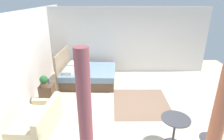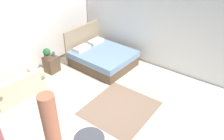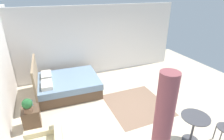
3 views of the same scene
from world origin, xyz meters
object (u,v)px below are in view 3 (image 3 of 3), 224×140
balcony_table (194,124)px  nightstand (32,118)px  bed (66,85)px  potted_plant (27,105)px  vase (31,103)px

balcony_table → nightstand: bearing=60.4°
bed → balcony_table: size_ratio=2.96×
potted_plant → balcony_table: 3.91m
bed → balcony_table: bed is taller
nightstand → vase: 0.38m
nightstand → potted_plant: (-0.10, 0.02, 0.46)m
bed → potted_plant: (-1.45, 1.13, 0.42)m
bed → vase: 1.66m
nightstand → balcony_table: balcony_table is taller
vase → balcony_table: size_ratio=0.24×
balcony_table → potted_plant: bearing=61.8°
nightstand → balcony_table: 3.95m
potted_plant → vase: size_ratio=2.16×
nightstand → bed: bearing=-39.4°
potted_plant → nightstand: bearing=-9.9°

